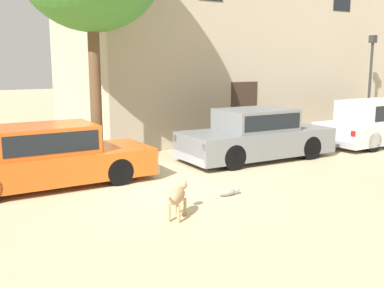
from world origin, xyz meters
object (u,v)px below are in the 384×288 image
at_px(parked_sedan_nearest, 47,156).
at_px(stray_cat, 228,192).
at_px(parked_sedan_second, 256,135).
at_px(street_lamp, 371,71).
at_px(parked_sedan_third, 377,122).
at_px(stray_dog_spotted, 178,196).

distance_m(parked_sedan_nearest, stray_cat, 4.14).
height_order(parked_sedan_second, street_lamp, street_lamp).
bearing_deg(parked_sedan_third, stray_dog_spotted, -163.57).
height_order(parked_sedan_nearest, stray_dog_spotted, parked_sedan_nearest).
xyz_separation_m(stray_dog_spotted, stray_cat, (1.56, 0.66, -0.33)).
height_order(parked_sedan_second, stray_cat, parked_sedan_second).
height_order(stray_cat, street_lamp, street_lamp).
bearing_deg(parked_sedan_nearest, parked_sedan_second, -1.54).
distance_m(parked_sedan_nearest, parked_sedan_second, 5.87).
distance_m(stray_dog_spotted, street_lamp, 12.20).
distance_m(parked_sedan_third, street_lamp, 2.90).
relative_size(parked_sedan_second, stray_cat, 7.21).
xyz_separation_m(parked_sedan_second, stray_cat, (-2.76, -2.62, -0.64)).
height_order(stray_dog_spotted, street_lamp, street_lamp).
distance_m(parked_sedan_second, stray_dog_spotted, 5.43).
height_order(parked_sedan_nearest, parked_sedan_second, parked_sedan_second).
relative_size(parked_sedan_nearest, parked_sedan_third, 1.02).
distance_m(stray_dog_spotted, stray_cat, 1.72).
height_order(parked_sedan_third, stray_dog_spotted, parked_sedan_third).
xyz_separation_m(parked_sedan_second, parked_sedan_third, (5.05, -0.14, 0.03)).
xyz_separation_m(parked_sedan_nearest, stray_cat, (3.10, -2.68, -0.61)).
xyz_separation_m(parked_sedan_third, stray_cat, (-7.82, -2.48, -0.68)).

